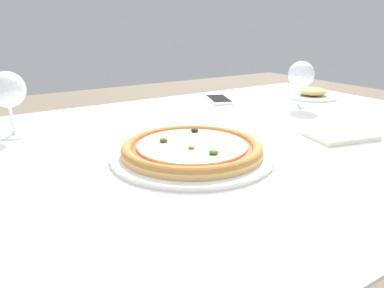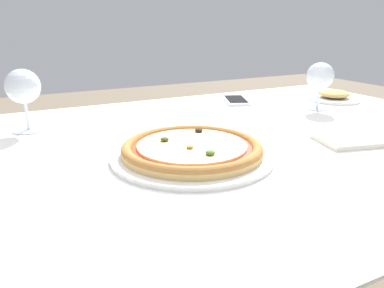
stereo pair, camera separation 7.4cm
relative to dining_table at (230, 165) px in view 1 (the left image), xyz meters
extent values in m
cube|color=brown|center=(0.00, 0.00, 0.06)|extent=(1.34, 0.92, 0.04)
cube|color=white|center=(0.00, 0.00, 0.08)|extent=(1.44, 1.02, 0.01)
cylinder|color=brown|center=(0.61, 0.40, -0.31)|extent=(0.06, 0.06, 0.70)
cylinder|color=white|center=(-0.17, -0.08, 0.08)|extent=(0.33, 0.33, 0.01)
cylinder|color=#E0B26B|center=(-0.17, -0.08, 0.10)|extent=(0.29, 0.29, 0.01)
torus|color=#B27538|center=(-0.17, -0.08, 0.10)|extent=(0.29, 0.29, 0.02)
cylinder|color=#BC381E|center=(-0.17, -0.08, 0.10)|extent=(0.24, 0.24, 0.00)
cylinder|color=beige|center=(-0.17, -0.08, 0.11)|extent=(0.22, 0.22, 0.00)
ellipsoid|color=#BC9342|center=(-0.18, -0.11, 0.11)|extent=(0.01, 0.01, 0.01)
ellipsoid|color=#425123|center=(-0.21, -0.04, 0.11)|extent=(0.02, 0.02, 0.01)
ellipsoid|color=#4C7A33|center=(-0.16, -0.16, 0.11)|extent=(0.02, 0.02, 0.01)
ellipsoid|color=#2D2319|center=(-0.11, -0.01, 0.11)|extent=(0.02, 0.02, 0.01)
cylinder|color=silver|center=(-0.45, 0.28, 0.08)|extent=(0.08, 0.08, 0.00)
cylinder|color=silver|center=(-0.45, 0.28, 0.12)|extent=(0.01, 0.01, 0.07)
sphere|color=silver|center=(-0.45, 0.28, 0.19)|extent=(0.08, 0.08, 0.08)
cylinder|color=silver|center=(0.39, 0.13, 0.08)|extent=(0.06, 0.06, 0.00)
cylinder|color=silver|center=(0.39, 0.13, 0.12)|extent=(0.01, 0.01, 0.07)
sphere|color=silver|center=(0.39, 0.13, 0.18)|extent=(0.08, 0.08, 0.08)
cube|color=white|center=(0.22, 0.35, 0.08)|extent=(0.12, 0.16, 0.01)
cube|color=black|center=(0.22, 0.35, 0.09)|extent=(0.11, 0.14, 0.00)
cylinder|color=white|center=(0.54, 0.21, 0.08)|extent=(0.18, 0.18, 0.01)
ellipsoid|color=tan|center=(0.54, 0.21, 0.10)|extent=(0.10, 0.10, 0.03)
cube|color=silver|center=(0.21, -0.16, 0.09)|extent=(0.17, 0.14, 0.01)
camera|label=1|loc=(-0.55, -0.69, 0.35)|focal=35.00mm
camera|label=2|loc=(-0.49, -0.72, 0.35)|focal=35.00mm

